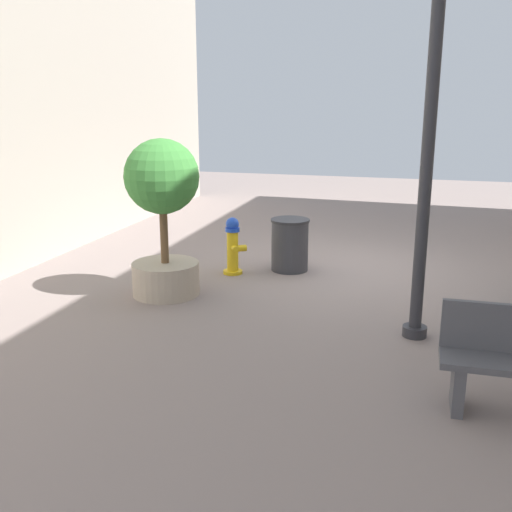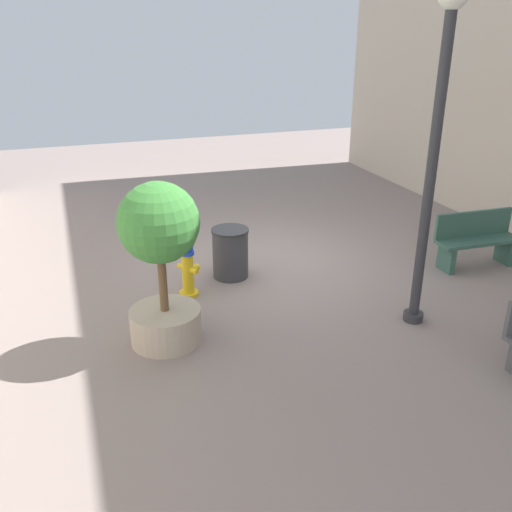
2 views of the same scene
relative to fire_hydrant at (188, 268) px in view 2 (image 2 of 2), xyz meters
name	(u,v)px [view 2 (image 2 of 2)]	position (x,y,z in m)	size (l,w,h in m)	color
ground_plane	(271,261)	(-1.67, -0.78, -0.45)	(23.40, 23.40, 0.00)	gray
fire_hydrant	(188,268)	(0.00, 0.00, 0.00)	(0.37, 0.38, 0.90)	gold
bench_near	(476,239)	(-4.91, 0.55, 0.04)	(1.49, 0.52, 0.95)	#33594C
planter_tree	(161,253)	(0.59, 1.23, 0.81)	(1.01, 1.01, 2.17)	tan
street_lamp	(437,129)	(-2.81, 1.86, 2.24)	(0.36, 0.36, 4.38)	#2D2D33
trash_bin	(230,253)	(-0.81, -0.43, -0.03)	(0.61, 0.61, 0.83)	#38383D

